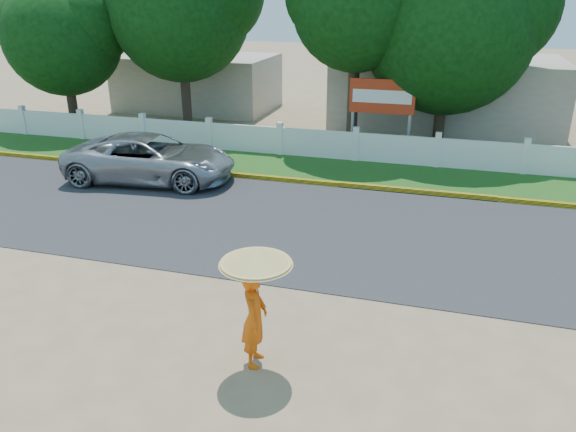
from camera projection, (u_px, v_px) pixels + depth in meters
The scene contains 11 objects.
ground at pixel (261, 310), 11.49m from camera, with size 120.00×120.00×0.00m, color #9E8460.
road at pixel (313, 227), 15.49m from camera, with size 60.00×7.00×0.02m, color #38383A.
grass_verge at pixel (348, 171), 20.16m from camera, with size 60.00×3.50×0.03m, color #2D601E.
curb at pixel (339, 184), 18.62m from camera, with size 40.00×0.18×0.16m, color yellow.
fence at pixel (356, 147), 21.25m from camera, with size 40.00×0.10×1.10m, color silver.
building_near at pixel (445, 93), 26.13m from camera, with size 10.00×6.00×3.20m, color #B7AD99.
building_far at pixel (199, 82), 30.46m from camera, with size 8.00×5.00×2.80m, color #B7AD99.
vehicle at pixel (151, 158), 18.96m from camera, with size 2.61×5.67×1.58m, color #9B9DA2.
monk_with_parasol at pixel (255, 290), 9.34m from camera, with size 1.23×1.23×2.23m.
billboard at pixel (382, 101), 21.43m from camera, with size 2.50×0.13×2.95m.
tree_row at pixel (496, 20), 21.13m from camera, with size 38.32×7.94×9.10m.
Camera 1 is at (3.30, -9.37, 6.11)m, focal length 35.00 mm.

